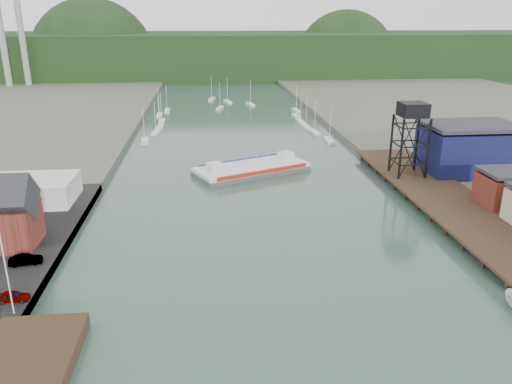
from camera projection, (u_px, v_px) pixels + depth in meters
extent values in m
plane|color=#2E4840|center=(299.00, 360.00, 54.25)|extent=(600.00, 600.00, 0.00)
cube|color=black|center=(21.00, 371.00, 51.17)|extent=(10.00, 18.00, 1.80)
cube|color=black|center=(441.00, 194.00, 99.44)|extent=(14.00, 70.00, 0.50)
cylinder|color=black|center=(411.00, 201.00, 99.23)|extent=(0.60, 0.60, 2.20)
cylinder|color=black|center=(469.00, 198.00, 100.38)|extent=(0.60, 0.60, 2.20)
cube|color=silver|center=(26.00, 190.00, 95.71)|extent=(18.00, 12.00, 4.50)
cylinder|color=silver|center=(6.00, 269.00, 57.97)|extent=(0.16, 0.16, 12.00)
cylinder|color=black|center=(401.00, 150.00, 106.12)|extent=(0.50, 0.50, 13.00)
cylinder|color=black|center=(428.00, 149.00, 106.70)|extent=(0.50, 0.50, 13.00)
cylinder|color=black|center=(391.00, 143.00, 111.76)|extent=(0.50, 0.50, 13.00)
cylinder|color=black|center=(417.00, 142.00, 112.33)|extent=(0.50, 0.50, 13.00)
cube|color=black|center=(413.00, 110.00, 106.59)|extent=(5.50, 5.50, 3.00)
cube|color=black|center=(469.00, 151.00, 113.22)|extent=(20.00, 14.00, 10.00)
cube|color=#2D2D33|center=(472.00, 125.00, 111.28)|extent=(20.50, 14.50, 0.80)
cube|color=#622C1C|center=(506.00, 192.00, 92.84)|extent=(9.00, 8.00, 6.00)
cube|color=silver|center=(145.00, 141.00, 149.06)|extent=(2.67, 7.65, 0.90)
cube|color=silver|center=(156.00, 133.00, 159.99)|extent=(2.81, 7.67, 0.90)
cube|color=silver|center=(160.00, 127.00, 168.37)|extent=(2.35, 7.59, 0.90)
cube|color=silver|center=(162.00, 121.00, 177.67)|extent=(2.01, 7.50, 0.90)
cube|color=silver|center=(159.00, 115.00, 189.00)|extent=(2.00, 7.50, 0.90)
cube|color=silver|center=(167.00, 110.00, 198.46)|extent=(2.16, 7.54, 0.90)
cube|color=silver|center=(329.00, 141.00, 149.79)|extent=(2.53, 7.62, 0.90)
cube|color=silver|center=(314.00, 132.00, 160.36)|extent=(2.76, 7.67, 0.90)
cube|color=silver|center=(306.00, 127.00, 168.51)|extent=(2.22, 7.56, 0.90)
cube|color=silver|center=(300.00, 122.00, 176.94)|extent=(2.18, 7.54, 0.90)
cube|color=silver|center=(296.00, 116.00, 187.40)|extent=(2.46, 7.61, 0.90)
cube|color=silver|center=(296.00, 110.00, 198.50)|extent=(2.48, 7.61, 0.90)
cube|color=silver|center=(220.00, 108.00, 204.09)|extent=(3.78, 7.76, 0.90)
cube|color=silver|center=(250.00, 104.00, 212.87)|extent=(3.31, 7.74, 0.90)
cube|color=silver|center=(228.00, 102.00, 219.48)|extent=(3.76, 7.76, 0.90)
cube|color=silver|center=(212.00, 99.00, 226.34)|extent=(3.40, 7.74, 0.90)
cylinder|color=gray|center=(1.00, 29.00, 249.78)|extent=(3.20, 3.20, 60.00)
cylinder|color=gray|center=(21.00, 29.00, 255.24)|extent=(3.20, 3.20, 60.00)
cube|color=black|center=(217.00, 55.00, 332.02)|extent=(500.00, 120.00, 28.00)
sphere|color=black|center=(95.00, 62.00, 325.66)|extent=(80.00, 80.00, 80.00)
sphere|color=black|center=(345.00, 62.00, 352.04)|extent=(70.00, 70.00, 70.00)
cube|color=#4E4E51|center=(252.00, 171.00, 119.36)|extent=(29.00, 20.87, 1.08)
cube|color=silver|center=(252.00, 167.00, 119.04)|extent=(29.00, 20.87, 0.86)
cube|color=red|center=(263.00, 172.00, 114.52)|extent=(21.70, 9.86, 0.97)
cube|color=navy|center=(241.00, 161.00, 123.42)|extent=(21.70, 9.86, 0.97)
cube|color=silver|center=(215.00, 168.00, 114.04)|extent=(4.27, 4.27, 2.16)
cube|color=silver|center=(286.00, 156.00, 123.20)|extent=(4.27, 4.27, 2.16)
imported|color=#999999|center=(13.00, 296.00, 62.30)|extent=(4.01, 1.66, 1.36)
imported|color=#999999|center=(26.00, 260.00, 71.59)|extent=(4.75, 2.36, 1.50)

